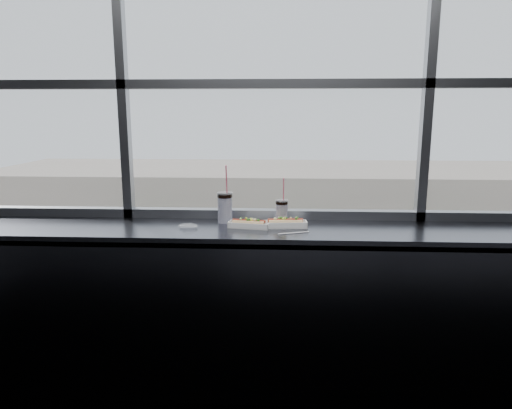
{
  "coord_description": "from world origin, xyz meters",
  "views": [
    {
      "loc": [
        0.05,
        -1.57,
        1.81
      ],
      "look_at": [
        -0.1,
        1.23,
        1.25
      ],
      "focal_mm": 32.0,
      "sensor_mm": 36.0,
      "label": 1
    }
  ],
  "objects_px": {
    "car_near_d": "(474,377)",
    "pedestrian_d": "(398,285)",
    "loose_straw": "(293,233)",
    "car_far_b": "(318,302)",
    "soda_cup_left": "(225,206)",
    "hotdog_tray_left": "(249,224)",
    "pedestrian_b": "(283,285)",
    "hotdog_tray_right": "(285,223)",
    "wrapper": "(188,226)",
    "car_near_c": "(316,373)",
    "pedestrian_a": "(200,273)",
    "tree_right": "(444,255)",
    "soda_cup_right": "(282,211)",
    "tree_left": "(155,248)",
    "pedestrian_c": "(342,279)",
    "car_near_b": "(132,366)",
    "tree_center": "(302,249)"
  },
  "relations": [
    {
      "from": "tree_right",
      "to": "car_near_d",
      "type": "bearing_deg",
      "value": -102.52
    },
    {
      "from": "car_near_d",
      "to": "pedestrian_d",
      "type": "bearing_deg",
      "value": 5.89
    },
    {
      "from": "car_near_d",
      "to": "loose_straw",
      "type": "bearing_deg",
      "value": 155.56
    },
    {
      "from": "soda_cup_left",
      "to": "pedestrian_d",
      "type": "height_order",
      "value": "soda_cup_left"
    },
    {
      "from": "soda_cup_left",
      "to": "hotdog_tray_left",
      "type": "bearing_deg",
      "value": -39.88
    },
    {
      "from": "soda_cup_right",
      "to": "car_near_c",
      "type": "relative_size",
      "value": 0.05
    },
    {
      "from": "car_far_b",
      "to": "tree_right",
      "type": "relative_size",
      "value": 1.43
    },
    {
      "from": "hotdog_tray_left",
      "to": "soda_cup_right",
      "type": "relative_size",
      "value": 0.87
    },
    {
      "from": "hotdog_tray_right",
      "to": "loose_straw",
      "type": "distance_m",
      "value": 0.16
    },
    {
      "from": "soda_cup_right",
      "to": "pedestrian_b",
      "type": "distance_m",
      "value": 29.33
    },
    {
      "from": "soda_cup_right",
      "to": "car_far_b",
      "type": "bearing_deg",
      "value": 84.04
    },
    {
      "from": "pedestrian_c",
      "to": "pedestrian_b",
      "type": "bearing_deg",
      "value": -163.22
    },
    {
      "from": "pedestrian_a",
      "to": "hotdog_tray_right",
      "type": "bearing_deg",
      "value": -78.66
    },
    {
      "from": "pedestrian_c",
      "to": "pedestrian_b",
      "type": "height_order",
      "value": "pedestrian_c"
    },
    {
      "from": "pedestrian_b",
      "to": "loose_straw",
      "type": "bearing_deg",
      "value": -0.57
    },
    {
      "from": "pedestrian_d",
      "to": "pedestrian_b",
      "type": "xyz_separation_m",
      "value": [
        -8.06,
        -0.73,
        0.13
      ]
    },
    {
      "from": "pedestrian_d",
      "to": "hotdog_tray_right",
      "type": "bearing_deg",
      "value": -16.7
    },
    {
      "from": "hotdog_tray_left",
      "to": "loose_straw",
      "type": "relative_size",
      "value": 1.36
    },
    {
      "from": "loose_straw",
      "to": "car_near_b",
      "type": "distance_m",
      "value": 20.87
    },
    {
      "from": "car_near_c",
      "to": "hotdog_tray_right",
      "type": "bearing_deg",
      "value": 167.33
    },
    {
      "from": "tree_center",
      "to": "tree_right",
      "type": "relative_size",
      "value": 1.09
    },
    {
      "from": "tree_right",
      "to": "hotdog_tray_left",
      "type": "bearing_deg",
      "value": -112.52
    },
    {
      "from": "loose_straw",
      "to": "pedestrian_c",
      "type": "relative_size",
      "value": 0.09
    },
    {
      "from": "soda_cup_right",
      "to": "car_far_b",
      "type": "relative_size",
      "value": 0.05
    },
    {
      "from": "loose_straw",
      "to": "car_far_b",
      "type": "xyz_separation_m",
      "value": [
        2.45,
        24.41,
        -10.96
      ]
    },
    {
      "from": "hotdog_tray_left",
      "to": "hotdog_tray_right",
      "type": "bearing_deg",
      "value": 15.28
    },
    {
      "from": "soda_cup_right",
      "to": "tree_left",
      "type": "height_order",
      "value": "soda_cup_right"
    },
    {
      "from": "pedestrian_a",
      "to": "tree_left",
      "type": "xyz_separation_m",
      "value": [
        -3.04,
        -0.96,
        2.22
      ]
    },
    {
      "from": "tree_right",
      "to": "hotdog_tray_right",
      "type": "bearing_deg",
      "value": -112.14
    },
    {
      "from": "soda_cup_left",
      "to": "hotdog_tray_right",
      "type": "bearing_deg",
      "value": -16.43
    },
    {
      "from": "pedestrian_a",
      "to": "soda_cup_left",
      "type": "bearing_deg",
      "value": -79.37
    },
    {
      "from": "car_near_d",
      "to": "pedestrian_d",
      "type": "distance_m",
      "value": 11.7
    },
    {
      "from": "car_near_d",
      "to": "car_near_b",
      "type": "height_order",
      "value": "car_near_b"
    },
    {
      "from": "hotdog_tray_right",
      "to": "loose_straw",
      "type": "relative_size",
      "value": 1.42
    },
    {
      "from": "car_near_c",
      "to": "pedestrian_a",
      "type": "relative_size",
      "value": 3.03
    },
    {
      "from": "car_near_d",
      "to": "tree_left",
      "type": "relative_size",
      "value": 1.31
    },
    {
      "from": "soda_cup_right",
      "to": "car_near_c",
      "type": "bearing_deg",
      "value": 83.75
    },
    {
      "from": "loose_straw",
      "to": "car_near_c",
      "type": "xyz_separation_m",
      "value": [
        1.7,
        16.41,
        -10.96
      ]
    },
    {
      "from": "tree_right",
      "to": "car_far_b",
      "type": "bearing_deg",
      "value": -156.02
    },
    {
      "from": "hotdog_tray_right",
      "to": "pedestrian_d",
      "type": "distance_m",
      "value": 31.25
    },
    {
      "from": "car_near_d",
      "to": "pedestrian_c",
      "type": "relative_size",
      "value": 2.87
    },
    {
      "from": "car_near_d",
      "to": "tree_center",
      "type": "relative_size",
      "value": 1.29
    },
    {
      "from": "wrapper",
      "to": "pedestrian_d",
      "type": "relative_size",
      "value": 0.06
    },
    {
      "from": "pedestrian_d",
      "to": "tree_right",
      "type": "relative_size",
      "value": 0.4
    },
    {
      "from": "hotdog_tray_left",
      "to": "hotdog_tray_right",
      "type": "relative_size",
      "value": 0.96
    },
    {
      "from": "soda_cup_right",
      "to": "tree_right",
      "type": "height_order",
      "value": "soda_cup_right"
    },
    {
      "from": "wrapper",
      "to": "pedestrian_d",
      "type": "bearing_deg",
      "value": 72.18
    },
    {
      "from": "pedestrian_a",
      "to": "tree_left",
      "type": "height_order",
      "value": "tree_left"
    },
    {
      "from": "car_near_c",
      "to": "pedestrian_d",
      "type": "xyz_separation_m",
      "value": [
        6.64,
        11.69,
        -0.18
      ]
    },
    {
      "from": "wrapper",
      "to": "car_far_b",
      "type": "bearing_deg",
      "value": 82.7
    }
  ]
}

